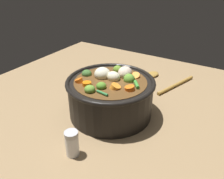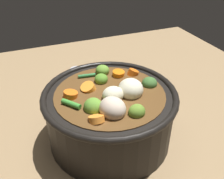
# 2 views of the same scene
# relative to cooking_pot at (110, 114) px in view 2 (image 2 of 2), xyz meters

# --- Properties ---
(ground_plane) EXTENTS (1.10, 1.10, 0.00)m
(ground_plane) POSITION_rel_cooking_pot_xyz_m (0.00, -0.00, -0.06)
(ground_plane) COLOR #8C704C
(cooking_pot) EXTENTS (0.27, 0.27, 0.14)m
(cooking_pot) POSITION_rel_cooking_pot_xyz_m (0.00, 0.00, 0.00)
(cooking_pot) COLOR black
(cooking_pot) RESTS_ON ground_plane
(salt_shaker) EXTENTS (0.03, 0.03, 0.07)m
(salt_shaker) POSITION_rel_cooking_pot_xyz_m (0.02, -0.20, -0.03)
(salt_shaker) COLOR silver
(salt_shaker) RESTS_ON ground_plane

